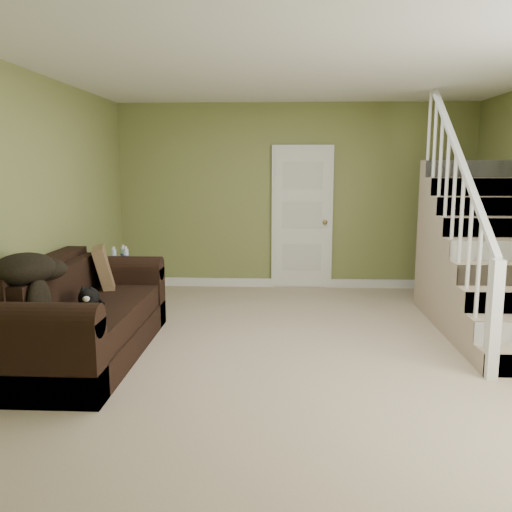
# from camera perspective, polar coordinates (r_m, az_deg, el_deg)

# --- Properties ---
(floor) EXTENTS (5.00, 5.50, 0.01)m
(floor) POSITION_cam_1_polar(r_m,az_deg,el_deg) (5.26, 4.67, -9.85)
(floor) COLOR tan
(floor) RESTS_ON ground
(ceiling) EXTENTS (5.00, 5.50, 0.01)m
(ceiling) POSITION_cam_1_polar(r_m,az_deg,el_deg) (5.03, 5.09, 19.30)
(ceiling) COLOR white
(ceiling) RESTS_ON wall_back
(wall_back) EXTENTS (5.00, 0.04, 2.60)m
(wall_back) POSITION_cam_1_polar(r_m,az_deg,el_deg) (7.72, 4.14, 6.23)
(wall_back) COLOR olive
(wall_back) RESTS_ON floor
(wall_front) EXTENTS (5.00, 0.04, 2.60)m
(wall_front) POSITION_cam_1_polar(r_m,az_deg,el_deg) (2.26, 7.35, -1.87)
(wall_front) COLOR olive
(wall_front) RESTS_ON floor
(wall_left) EXTENTS (0.04, 5.50, 2.60)m
(wall_left) POSITION_cam_1_polar(r_m,az_deg,el_deg) (5.49, -22.27, 4.20)
(wall_left) COLOR olive
(wall_left) RESTS_ON floor
(baseboard_back) EXTENTS (5.00, 0.04, 0.12)m
(baseboard_back) POSITION_cam_1_polar(r_m,az_deg,el_deg) (7.86, 4.04, -2.84)
(baseboard_back) COLOR white
(baseboard_back) RESTS_ON floor
(baseboard_left) EXTENTS (0.04, 5.50, 0.12)m
(baseboard_left) POSITION_cam_1_polar(r_m,az_deg,el_deg) (5.71, -21.20, -8.26)
(baseboard_left) COLOR white
(baseboard_left) RESTS_ON floor
(door) EXTENTS (0.86, 0.12, 2.02)m
(door) POSITION_cam_1_polar(r_m,az_deg,el_deg) (7.71, 4.87, 4.02)
(door) COLOR white
(door) RESTS_ON floor
(staircase) EXTENTS (1.00, 2.51, 2.82)m
(staircase) POSITION_cam_1_polar(r_m,az_deg,el_deg) (6.41, 22.59, -1.10)
(staircase) COLOR tan
(staircase) RESTS_ON floor
(sofa) EXTENTS (0.98, 2.27, 0.90)m
(sofa) POSITION_cam_1_polar(r_m,az_deg,el_deg) (5.24, -17.97, -6.45)
(sofa) COLOR black
(sofa) RESTS_ON floor
(side_table) EXTENTS (0.49, 0.49, 0.78)m
(side_table) POSITION_cam_1_polar(r_m,az_deg,el_deg) (6.83, -13.89, -3.07)
(side_table) COLOR black
(side_table) RESTS_ON floor
(cat) EXTENTS (0.29, 0.49, 0.24)m
(cat) POSITION_cam_1_polar(r_m,az_deg,el_deg) (5.07, -17.29, -4.20)
(cat) COLOR black
(cat) RESTS_ON sofa
(banana) EXTENTS (0.15, 0.21, 0.06)m
(banana) POSITION_cam_1_polar(r_m,az_deg,el_deg) (4.80, -18.55, -5.82)
(banana) COLOR gold
(banana) RESTS_ON sofa
(throw_pillow) EXTENTS (0.34, 0.49, 0.46)m
(throw_pillow) POSITION_cam_1_polar(r_m,az_deg,el_deg) (5.87, -15.72, -1.26)
(throw_pillow) COLOR #432B1B
(throw_pillow) RESTS_ON sofa
(throw_blanket) EXTENTS (0.47, 0.61, 0.25)m
(throw_blanket) POSITION_cam_1_polar(r_m,az_deg,el_deg) (4.70, -23.27, -1.26)
(throw_blanket) COLOR black
(throw_blanket) RESTS_ON sofa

